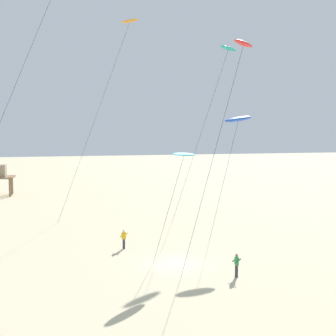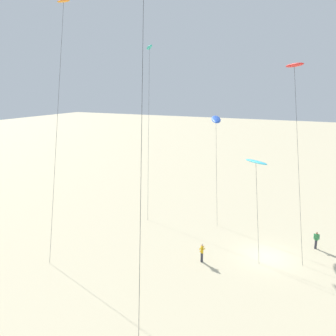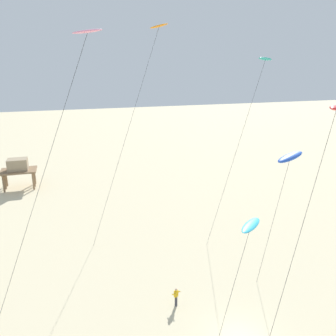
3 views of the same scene
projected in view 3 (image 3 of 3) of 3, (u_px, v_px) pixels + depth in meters
The scene contains 8 objects.
kite_cyan at pixel (251, 226), 25.12m from camera, with size 4.27×2.83×8.65m.
kite_orange at pixel (157, 32), 38.05m from camera, with size 9.84×4.55×23.48m.
kite_pink at pixel (85, 41), 23.68m from camera, with size 9.63×4.58×21.71m.
kite_red at pixel (336, 110), 21.69m from camera, with size 6.68×3.66×17.07m.
kite_teal at pixel (265, 61), 38.65m from camera, with size 9.08×4.72×19.97m.
kite_blue at pixel (290, 157), 31.51m from camera, with size 5.04×2.63×11.75m.
kite_flyer_nearest at pixel (176, 296), 29.19m from camera, with size 0.70×0.69×1.67m.
stilt_house at pixel (18, 167), 55.33m from camera, with size 5.36×3.66×4.78m.
Camera 3 is at (-10.81, -18.60, 19.66)m, focal length 37.83 mm.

